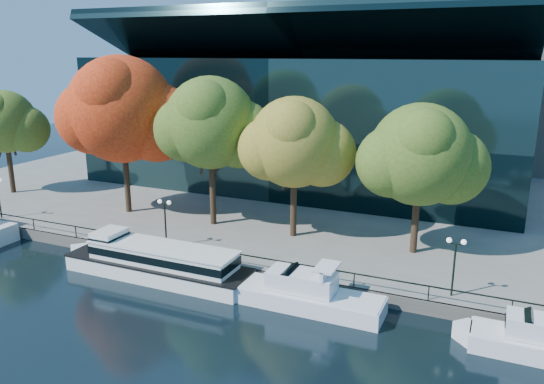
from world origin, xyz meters
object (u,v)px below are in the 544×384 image
at_px(tree_0, 5,123).
at_px(lamp_1, 165,212).
at_px(tour_boat, 153,260).
at_px(lamp_2, 455,254).
at_px(tree_3, 296,144).
at_px(cruiser_near, 302,293).
at_px(tree_4, 422,157).
at_px(tree_2, 212,125).
at_px(cruiser_far, 540,341).
at_px(tree_1, 123,112).

xyz_separation_m(tree_0, lamp_1, (26.10, -7.39, -5.01)).
xyz_separation_m(tour_boat, tree_0, (-27.38, 10.97, 7.65)).
bearing_deg(lamp_2, tree_3, 154.13).
bearing_deg(tree_0, tree_3, -1.07).
bearing_deg(tree_3, cruiser_near, -65.86).
height_order(tour_boat, tree_4, tree_4).
distance_m(tour_boat, tree_2, 13.72).
relative_size(tree_0, lamp_2, 2.89).
xyz_separation_m(cruiser_far, tree_4, (-8.70, 10.91, 7.90)).
xyz_separation_m(tree_2, lamp_2, (21.96, -6.76, -6.36)).
height_order(cruiser_far, tree_0, tree_0).
bearing_deg(tree_1, lamp_1, -36.49).
bearing_deg(cruiser_near, tree_1, 155.31).
height_order(tree_0, tree_2, tree_2).
relative_size(cruiser_near, tree_4, 0.93).
xyz_separation_m(tree_0, tree_1, (17.06, -0.70, 2.10)).
xyz_separation_m(tree_1, tree_4, (28.24, 0.30, -2.23)).
relative_size(tree_0, tree_2, 0.85).
bearing_deg(tree_2, tree_1, -179.60).
xyz_separation_m(tree_0, tree_4, (45.30, -0.40, -0.13)).
relative_size(cruiser_near, tree_2, 0.82).
xyz_separation_m(cruiser_far, tree_2, (-27.15, 10.69, 9.38)).
bearing_deg(cruiser_far, tree_0, 168.16).
xyz_separation_m(cruiser_near, lamp_2, (9.22, 3.67, 2.97)).
height_order(tree_2, tree_3, tree_2).
distance_m(cruiser_far, tree_0, 55.75).
xyz_separation_m(cruiser_near, lamp_1, (-13.49, 3.67, 2.97)).
xyz_separation_m(tree_3, tree_4, (10.37, 0.25, -0.29)).
distance_m(tree_4, lamp_1, 21.00).
bearing_deg(tour_boat, cruiser_near, -0.42).
relative_size(tree_2, lamp_2, 3.40).
bearing_deg(tree_3, tour_boat, -126.20).
height_order(tree_3, tree_4, tree_3).
distance_m(tree_0, tree_4, 45.30).
bearing_deg(tree_2, lamp_2, -17.10).
xyz_separation_m(tree_0, lamp_2, (48.81, -7.39, -5.01)).
bearing_deg(lamp_1, lamp_2, 0.00).
bearing_deg(tree_0, tree_1, -2.34).
relative_size(tree_0, tree_3, 0.95).
height_order(tree_0, tree_1, tree_1).
bearing_deg(lamp_1, cruiser_near, -15.22).
height_order(tour_boat, cruiser_far, tour_boat).
bearing_deg(lamp_1, cruiser_far, -8.02).
relative_size(tree_4, lamp_1, 2.98).
height_order(cruiser_near, tree_4, tree_4).
bearing_deg(tour_boat, tree_1, 135.13).
bearing_deg(cruiser_far, cruiser_near, 178.97).
height_order(cruiser_far, tree_2, tree_2).
bearing_deg(cruiser_far, tree_3, 150.79).
bearing_deg(tree_1, cruiser_near, -24.69).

